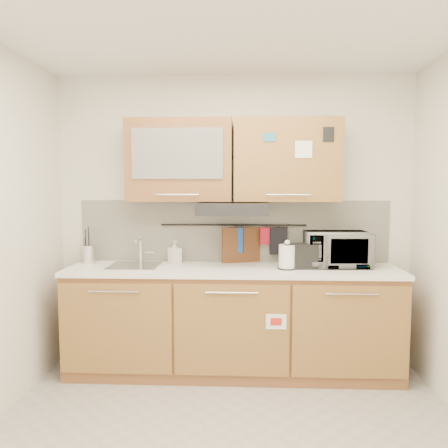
{
  "coord_description": "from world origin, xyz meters",
  "views": [
    {
      "loc": [
        0.09,
        -2.48,
        1.61
      ],
      "look_at": [
        -0.07,
        1.05,
        1.3
      ],
      "focal_mm": 35.0,
      "sensor_mm": 36.0,
      "label": 1
    }
  ],
  "objects": [
    {
      "name": "ceiling",
      "position": [
        0.0,
        0.0,
        2.6
      ],
      "size": [
        3.2,
        3.2,
        0.0
      ],
      "primitive_type": "plane",
      "rotation": [
        3.14,
        0.0,
        0.0
      ],
      "color": "white",
      "rests_on": "wall_back"
    },
    {
      "name": "wall_back",
      "position": [
        0.0,
        1.5,
        1.3
      ],
      "size": [
        3.2,
        0.0,
        3.2
      ],
      "primitive_type": "plane",
      "rotation": [
        1.57,
        0.0,
        0.0
      ],
      "color": "silver",
      "rests_on": "ground"
    },
    {
      "name": "base_cabinet",
      "position": [
        0.0,
        1.19,
        0.41
      ],
      "size": [
        2.8,
        0.64,
        0.88
      ],
      "color": "#925F34",
      "rests_on": "floor"
    },
    {
      "name": "countertop",
      "position": [
        0.0,
        1.19,
        0.9
      ],
      "size": [
        2.82,
        0.62,
        0.04
      ],
      "primitive_type": "cube",
      "color": "white",
      "rests_on": "base_cabinet"
    },
    {
      "name": "backsplash",
      "position": [
        0.0,
        1.49,
        1.2
      ],
      "size": [
        2.8,
        0.02,
        0.56
      ],
      "primitive_type": "cube",
      "color": "silver",
      "rests_on": "countertop"
    },
    {
      "name": "upper_cabinets",
      "position": [
        -0.0,
        1.32,
        1.83
      ],
      "size": [
        1.82,
        0.37,
        0.7
      ],
      "color": "#925F34",
      "rests_on": "wall_back"
    },
    {
      "name": "range_hood",
      "position": [
        0.0,
        1.25,
        1.42
      ],
      "size": [
        0.6,
        0.46,
        0.1
      ],
      "primitive_type": "cube",
      "color": "black",
      "rests_on": "upper_cabinets"
    },
    {
      "name": "sink",
      "position": [
        -0.85,
        1.21,
        0.92
      ],
      "size": [
        0.42,
        0.4,
        0.26
      ],
      "color": "silver",
      "rests_on": "countertop"
    },
    {
      "name": "utensil_rail",
      "position": [
        0.0,
        1.45,
        1.26
      ],
      "size": [
        1.3,
        0.02,
        0.02
      ],
      "primitive_type": "cylinder",
      "rotation": [
        0.0,
        1.57,
        0.0
      ],
      "color": "black",
      "rests_on": "backsplash"
    },
    {
      "name": "utensil_crock",
      "position": [
        -1.3,
        1.33,
        1.0
      ],
      "size": [
        0.16,
        0.16,
        0.33
      ],
      "rotation": [
        0.0,
        0.0,
        -0.3
      ],
      "color": "silver",
      "rests_on": "countertop"
    },
    {
      "name": "kettle",
      "position": [
        0.46,
        1.14,
        1.02
      ],
      "size": [
        0.18,
        0.16,
        0.25
      ],
      "rotation": [
        0.0,
        0.0,
        -0.09
      ],
      "color": "white",
      "rests_on": "countertop"
    },
    {
      "name": "toaster",
      "position": [
        0.57,
        1.18,
        1.03
      ],
      "size": [
        0.28,
        0.18,
        0.21
      ],
      "rotation": [
        0.0,
        0.0,
        0.06
      ],
      "color": "black",
      "rests_on": "countertop"
    },
    {
      "name": "microwave",
      "position": [
        0.9,
        1.28,
        1.07
      ],
      "size": [
        0.55,
        0.38,
        0.3
      ],
      "primitive_type": "imported",
      "rotation": [
        0.0,
        0.0,
        0.04
      ],
      "color": "#999999",
      "rests_on": "countertop"
    },
    {
      "name": "soap_bottle",
      "position": [
        -0.52,
        1.36,
        1.02
      ],
      "size": [
        0.13,
        0.13,
        0.21
      ],
      "primitive_type": "imported",
      "rotation": [
        0.0,
        0.0,
        0.7
      ],
      "color": "#999999",
      "rests_on": "countertop"
    },
    {
      "name": "cutting_board",
      "position": [
        0.07,
        1.44,
        1.02
      ],
      "size": [
        0.35,
        0.13,
        0.44
      ],
      "primitive_type": "cube",
      "rotation": [
        0.0,
        0.0,
        0.29
      ],
      "color": "brown",
      "rests_on": "utensil_rail"
    },
    {
      "name": "oven_mitt",
      "position": [
        0.03,
        1.44,
        1.13
      ],
      "size": [
        0.14,
        0.08,
        0.22
      ],
      "primitive_type": "cube",
      "rotation": [
        0.0,
        0.0,
        -0.35
      ],
      "color": "#1F4290",
      "rests_on": "utensil_rail"
    },
    {
      "name": "dark_pouch",
      "position": [
        0.41,
        1.44,
        1.12
      ],
      "size": [
        0.16,
        0.06,
        0.24
      ],
      "primitive_type": "cube",
      "rotation": [
        0.0,
        0.0,
        0.12
      ],
      "color": "black",
      "rests_on": "utensil_rail"
    },
    {
      "name": "pot_holder",
      "position": [
        0.3,
        1.44,
        1.16
      ],
      "size": [
        0.12,
        0.06,
        0.15
      ],
      "primitive_type": "cube",
      "rotation": [
        0.0,
        0.0,
        0.32
      ],
      "color": "red",
      "rests_on": "utensil_rail"
    }
  ]
}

